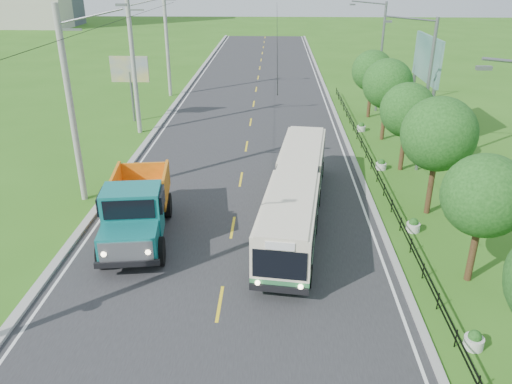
# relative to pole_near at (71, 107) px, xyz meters

# --- Properties ---
(ground) EXTENTS (240.00, 240.00, 0.00)m
(ground) POSITION_rel_pole_near_xyz_m (8.26, -9.00, -5.09)
(ground) COLOR #306718
(ground) RESTS_ON ground
(road) EXTENTS (14.00, 120.00, 0.02)m
(road) POSITION_rel_pole_near_xyz_m (8.26, 11.00, -5.08)
(road) COLOR #28282B
(road) RESTS_ON ground
(curb_left) EXTENTS (0.40, 120.00, 0.15)m
(curb_left) POSITION_rel_pole_near_xyz_m (1.06, 11.00, -5.02)
(curb_left) COLOR #9E9E99
(curb_left) RESTS_ON ground
(curb_right) EXTENTS (0.30, 120.00, 0.10)m
(curb_right) POSITION_rel_pole_near_xyz_m (15.41, 11.00, -5.04)
(curb_right) COLOR #9E9E99
(curb_right) RESTS_ON ground
(edge_line_left) EXTENTS (0.12, 120.00, 0.00)m
(edge_line_left) POSITION_rel_pole_near_xyz_m (1.61, 11.00, -5.07)
(edge_line_left) COLOR silver
(edge_line_left) RESTS_ON road
(edge_line_right) EXTENTS (0.12, 120.00, 0.00)m
(edge_line_right) POSITION_rel_pole_near_xyz_m (14.91, 11.00, -5.07)
(edge_line_right) COLOR silver
(edge_line_right) RESTS_ON road
(centre_dash) EXTENTS (0.12, 2.20, 0.00)m
(centre_dash) POSITION_rel_pole_near_xyz_m (8.26, -9.00, -5.07)
(centre_dash) COLOR yellow
(centre_dash) RESTS_ON road
(railing_right) EXTENTS (0.04, 40.00, 0.60)m
(railing_right) POSITION_rel_pole_near_xyz_m (16.26, 5.00, -4.79)
(railing_right) COLOR black
(railing_right) RESTS_ON ground
(pole_near) EXTENTS (3.51, 0.32, 10.00)m
(pole_near) POSITION_rel_pole_near_xyz_m (0.00, 0.00, 0.00)
(pole_near) COLOR gray
(pole_near) RESTS_ON ground
(pole_mid) EXTENTS (3.51, 0.32, 10.00)m
(pole_mid) POSITION_rel_pole_near_xyz_m (0.00, 12.00, 0.00)
(pole_mid) COLOR gray
(pole_mid) RESTS_ON ground
(pole_far) EXTENTS (3.51, 0.32, 10.00)m
(pole_far) POSITION_rel_pole_near_xyz_m (0.00, 24.00, 0.00)
(pole_far) COLOR gray
(pole_far) RESTS_ON ground
(tree_second) EXTENTS (3.18, 3.26, 5.30)m
(tree_second) POSITION_rel_pole_near_xyz_m (18.12, -6.86, -1.57)
(tree_second) COLOR #382314
(tree_second) RESTS_ON ground
(tree_third) EXTENTS (3.60, 3.62, 6.00)m
(tree_third) POSITION_rel_pole_near_xyz_m (18.12, -0.86, -1.11)
(tree_third) COLOR #382314
(tree_third) RESTS_ON ground
(tree_fourth) EXTENTS (3.24, 3.31, 5.40)m
(tree_fourth) POSITION_rel_pole_near_xyz_m (18.12, 5.14, -1.51)
(tree_fourth) COLOR #382314
(tree_fourth) RESTS_ON ground
(tree_fifth) EXTENTS (3.48, 3.52, 5.80)m
(tree_fifth) POSITION_rel_pole_near_xyz_m (18.12, 11.14, -1.24)
(tree_fifth) COLOR #382314
(tree_fifth) RESTS_ON ground
(tree_back) EXTENTS (3.30, 3.36, 5.50)m
(tree_back) POSITION_rel_pole_near_xyz_m (18.12, 17.14, -1.44)
(tree_back) COLOR #382314
(tree_back) RESTS_ON ground
(streetlight_mid) EXTENTS (3.02, 0.20, 9.07)m
(streetlight_mid) POSITION_rel_pole_near_xyz_m (18.90, 5.00, -0.19)
(streetlight_mid) COLOR slate
(streetlight_mid) RESTS_ON ground
(streetlight_far) EXTENTS (3.02, 0.20, 9.07)m
(streetlight_far) POSITION_rel_pole_near_xyz_m (18.90, 19.00, -0.19)
(streetlight_far) COLOR slate
(streetlight_far) RESTS_ON ground
(planter_front) EXTENTS (0.64, 0.64, 0.67)m
(planter_front) POSITION_rel_pole_near_xyz_m (16.86, -11.00, -4.81)
(planter_front) COLOR silver
(planter_front) RESTS_ON ground
(planter_near) EXTENTS (0.64, 0.64, 0.67)m
(planter_near) POSITION_rel_pole_near_xyz_m (16.86, -3.00, -4.81)
(planter_near) COLOR silver
(planter_near) RESTS_ON ground
(planter_mid) EXTENTS (0.64, 0.64, 0.67)m
(planter_mid) POSITION_rel_pole_near_xyz_m (16.86, 5.00, -4.81)
(planter_mid) COLOR silver
(planter_mid) RESTS_ON ground
(planter_far) EXTENTS (0.64, 0.64, 0.67)m
(planter_far) POSITION_rel_pole_near_xyz_m (16.86, 13.00, -4.81)
(planter_far) COLOR silver
(planter_far) RESTS_ON ground
(billboard_left) EXTENTS (3.00, 0.20, 5.20)m
(billboard_left) POSITION_rel_pole_near_xyz_m (-1.24, 15.00, -1.23)
(billboard_left) COLOR slate
(billboard_left) RESTS_ON ground
(billboard_right) EXTENTS (0.24, 6.00, 7.30)m
(billboard_right) POSITION_rel_pole_near_xyz_m (20.56, 11.00, 0.25)
(billboard_right) COLOR slate
(billboard_right) RESTS_ON ground
(bus) EXTENTS (3.90, 13.95, 2.66)m
(bus) POSITION_rel_pole_near_xyz_m (11.31, -2.00, -3.49)
(bus) COLOR #2F7743
(bus) RESTS_ON ground
(dump_truck) EXTENTS (3.46, 7.17, 2.90)m
(dump_truck) POSITION_rel_pole_near_xyz_m (4.00, -4.11, -3.45)
(dump_truck) COLOR #12706F
(dump_truck) RESTS_ON ground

